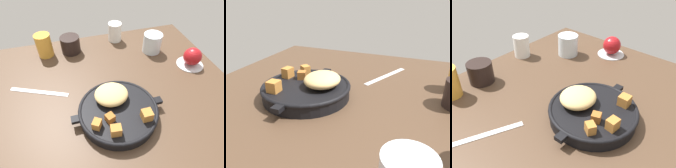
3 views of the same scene
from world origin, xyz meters
The scene contains 3 objects.
ground_plane centered at (0.00, 0.00, -1.20)cm, with size 97.81×86.31×2.40cm, color #473323.
cast_iron_skillet centered at (1.40, -7.04, 2.76)cm, with size 29.61×25.26×7.78cm.
butter_knife centered at (-23.06, 10.41, 0.18)cm, with size 21.92×1.60×0.36cm, color silver.
Camera 2 is at (53.33, 23.41, 30.00)cm, focal length 36.97 mm.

